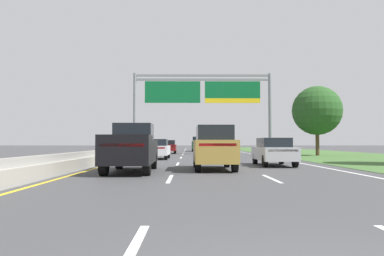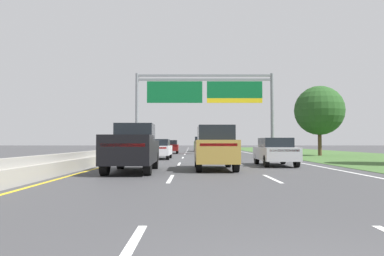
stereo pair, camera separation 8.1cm
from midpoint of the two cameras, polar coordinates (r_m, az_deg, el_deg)
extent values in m
plane|color=#3D3D3F|center=(37.89, 1.24, -4.24)|extent=(220.00, 220.00, 0.00)
cube|color=white|center=(4.60, -10.23, -18.93)|extent=(0.14, 3.00, 0.01)
cube|color=white|center=(13.43, -3.63, -7.88)|extent=(0.14, 3.00, 0.01)
cube|color=white|center=(22.40, -2.35, -5.62)|extent=(0.14, 3.00, 0.01)
cube|color=white|center=(31.38, -1.80, -4.64)|extent=(0.14, 3.00, 0.01)
cube|color=white|center=(40.37, -1.50, -4.11)|extent=(0.14, 3.00, 0.01)
cube|color=white|center=(49.37, -1.31, -3.76)|extent=(0.14, 3.00, 0.01)
cube|color=white|center=(58.37, -1.17, -3.53)|extent=(0.14, 3.00, 0.01)
cube|color=white|center=(67.36, -1.08, -3.35)|extent=(0.14, 3.00, 0.01)
cube|color=white|center=(76.36, -1.00, -3.22)|extent=(0.14, 3.00, 0.01)
cube|color=white|center=(85.36, -0.94, -3.11)|extent=(0.14, 3.00, 0.01)
cube|color=white|center=(13.73, 12.12, -7.71)|extent=(0.14, 3.00, 0.01)
cube|color=white|center=(22.58, 7.12, -5.57)|extent=(0.14, 3.00, 0.01)
cube|color=white|center=(31.51, 4.96, -4.63)|extent=(0.14, 3.00, 0.01)
cube|color=white|center=(40.48, 3.76, -4.10)|extent=(0.14, 3.00, 0.01)
cube|color=white|center=(49.45, 2.99, -3.76)|extent=(0.14, 3.00, 0.01)
cube|color=white|center=(58.44, 2.46, -3.52)|extent=(0.14, 3.00, 0.01)
cube|color=white|center=(67.42, 2.08, -3.35)|extent=(0.14, 3.00, 0.01)
cube|color=white|center=(76.42, 1.78, -3.22)|extent=(0.14, 3.00, 0.01)
cube|color=white|center=(85.41, 1.54, -3.11)|extent=(0.14, 3.00, 0.01)
cube|color=white|center=(38.51, 10.07, -4.16)|extent=(0.16, 106.00, 0.01)
cube|color=gold|center=(38.17, -7.67, -4.19)|extent=(0.16, 106.00, 0.01)
cube|color=#3D602D|center=(40.75, 21.30, -3.93)|extent=(14.00, 110.00, 0.02)
cube|color=#99968E|center=(38.26, -8.71, -3.78)|extent=(0.60, 110.00, 0.55)
cube|color=#99968E|center=(38.25, -8.71, -3.14)|extent=(0.25, 110.00, 0.30)
cylinder|color=gray|center=(40.12, -8.96, 2.21)|extent=(0.36, 0.36, 8.83)
cylinder|color=gray|center=(40.64, 12.02, 2.18)|extent=(0.36, 0.36, 8.83)
cube|color=gray|center=(40.25, 1.59, 8.19)|extent=(14.70, 0.24, 0.20)
cube|color=gray|center=(40.17, 1.59, 7.56)|extent=(14.70, 0.24, 0.20)
cube|color=#0C602D|center=(39.80, -3.10, 5.62)|extent=(6.00, 0.12, 2.35)
cube|color=#0C602D|center=(40.06, 6.27, 5.94)|extent=(6.00, 0.12, 1.85)
cube|color=yellow|center=(39.91, 6.28, 4.27)|extent=(6.00, 0.12, 0.50)
cube|color=black|center=(16.66, -9.54, -3.60)|extent=(2.12, 5.44, 1.00)
cube|color=black|center=(17.50, -9.14, -0.62)|extent=(1.76, 1.94, 0.78)
cube|color=#B21414|center=(14.02, -11.01, -2.63)|extent=(1.68, 0.12, 0.12)
cube|color=black|center=(14.94, -10.42, -1.46)|extent=(2.04, 1.99, 0.20)
cylinder|color=black|center=(18.62, -11.38, -4.98)|extent=(0.32, 0.85, 0.84)
cylinder|color=black|center=(18.41, -6.14, -5.04)|extent=(0.32, 0.85, 0.84)
cylinder|color=black|center=(15.01, -13.74, -5.63)|extent=(0.32, 0.85, 0.84)
cylinder|color=black|center=(14.76, -7.24, -5.74)|extent=(0.32, 0.85, 0.84)
cube|color=#A38438|center=(17.86, 3.25, -3.58)|extent=(1.94, 4.72, 1.05)
cube|color=black|center=(17.71, 3.28, -0.80)|extent=(1.66, 3.01, 0.68)
cube|color=#B21414|center=(15.55, 3.87, -2.62)|extent=(1.60, 0.09, 0.12)
cylinder|color=black|center=(19.44, 0.49, -5.03)|extent=(0.27, 0.76, 0.76)
cylinder|color=black|center=(19.55, 5.32, -5.00)|extent=(0.27, 0.76, 0.76)
cylinder|color=black|center=(16.25, 0.77, -5.58)|extent=(0.27, 0.76, 0.76)
cylinder|color=black|center=(16.38, 6.54, -5.53)|extent=(0.27, 0.76, 0.76)
cube|color=#193D23|center=(53.17, 0.96, -2.68)|extent=(1.99, 4.73, 1.05)
cube|color=black|center=(53.02, 0.96, -1.75)|extent=(1.69, 3.03, 0.68)
cube|color=#B21414|center=(50.86, 0.97, -2.35)|extent=(1.60, 0.11, 0.12)
cylinder|color=black|center=(54.78, 0.09, -3.22)|extent=(0.27, 0.76, 0.76)
cylinder|color=black|center=(54.79, 1.81, -3.22)|extent=(0.27, 0.76, 0.76)
cylinder|color=black|center=(51.58, 0.06, -3.28)|extent=(0.27, 0.76, 0.76)
cylinder|color=black|center=(51.59, 1.88, -3.28)|extent=(0.27, 0.76, 0.76)
cube|color=#B2B5BA|center=(21.32, 12.49, -3.89)|extent=(1.85, 4.41, 0.72)
cube|color=black|center=(21.26, 12.51, -2.22)|extent=(1.58, 2.31, 0.52)
cube|color=#B21414|center=(19.21, 13.89, -3.42)|extent=(1.53, 0.09, 0.12)
cylinder|color=black|center=(22.65, 9.70, -4.72)|extent=(0.22, 0.66, 0.66)
cylinder|color=black|center=(22.97, 13.65, -4.66)|extent=(0.22, 0.66, 0.66)
cylinder|color=black|center=(19.71, 11.17, -5.09)|extent=(0.22, 0.66, 0.66)
cylinder|color=black|center=(20.08, 15.67, -5.00)|extent=(0.22, 0.66, 0.66)
cube|color=silver|center=(29.10, -5.53, -3.47)|extent=(1.86, 4.42, 0.72)
cube|color=black|center=(29.04, -5.53, -2.25)|extent=(1.59, 2.31, 0.52)
cube|color=#B21414|center=(26.94, -5.98, -3.11)|extent=(1.53, 0.09, 0.12)
cylinder|color=black|center=(30.68, -6.75, -4.08)|extent=(0.23, 0.66, 0.66)
cylinder|color=black|center=(30.53, -3.76, -4.10)|extent=(0.23, 0.66, 0.66)
cylinder|color=black|center=(27.71, -7.49, -4.27)|extent=(0.23, 0.66, 0.66)
cylinder|color=black|center=(27.55, -4.18, -4.30)|extent=(0.23, 0.66, 0.66)
cube|color=maroon|center=(43.40, -3.76, -3.06)|extent=(1.89, 4.43, 0.72)
cube|color=black|center=(43.34, -3.76, -2.25)|extent=(1.60, 2.32, 0.52)
cube|color=#B21414|center=(41.24, -3.89, -2.81)|extent=(1.53, 0.10, 0.12)
cylinder|color=black|center=(44.94, -4.70, -3.49)|extent=(0.23, 0.66, 0.66)
cylinder|color=black|center=(44.87, -2.66, -3.50)|extent=(0.23, 0.66, 0.66)
cylinder|color=black|center=(41.95, -4.94, -3.58)|extent=(0.23, 0.66, 0.66)
cylinder|color=black|center=(41.88, -2.75, -3.59)|extent=(0.23, 0.66, 0.66)
cylinder|color=#4C3823|center=(38.01, 18.92, -2.21)|extent=(0.36, 0.36, 2.52)
sphere|color=#234C1E|center=(38.14, 18.86, 2.60)|extent=(4.84, 4.84, 4.84)
camera|label=1|loc=(0.04, -90.10, 0.00)|focal=34.20mm
camera|label=2|loc=(0.04, 89.90, 0.00)|focal=34.20mm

